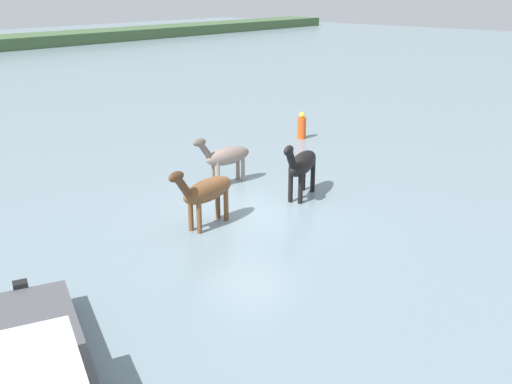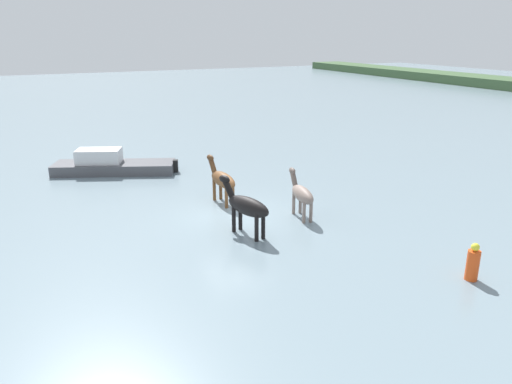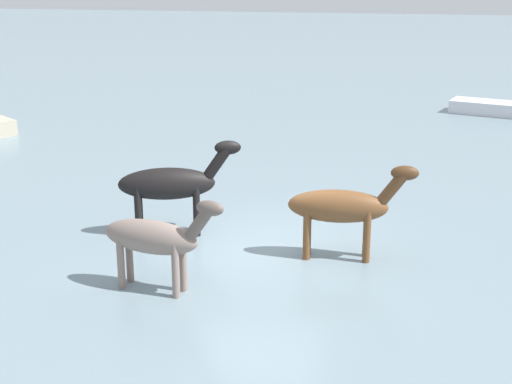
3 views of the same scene
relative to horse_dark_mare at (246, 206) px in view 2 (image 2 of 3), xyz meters
The scene contains 6 objects.
ground_plane 2.18m from the horse_dark_mare, 169.12° to the left, with size 150.98×150.98×0.00m, color gray.
horse_dark_mare is the anchor object (origin of this frame).
horse_pinto_flank 2.68m from the horse_dark_mare, 103.20° to the left, with size 2.22×0.75×1.71m.
horse_lead 3.53m from the horse_dark_mare, behind, with size 2.37×0.69×1.84m.
boat_skiff_near 10.61m from the horse_dark_mare, 164.80° to the right, with size 3.88×6.14×1.38m.
buoy_channel_marker 7.35m from the horse_dark_mare, 37.09° to the left, with size 0.36×0.36×1.14m.
Camera 2 is at (16.35, -7.05, 6.79)m, focal length 34.34 mm.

